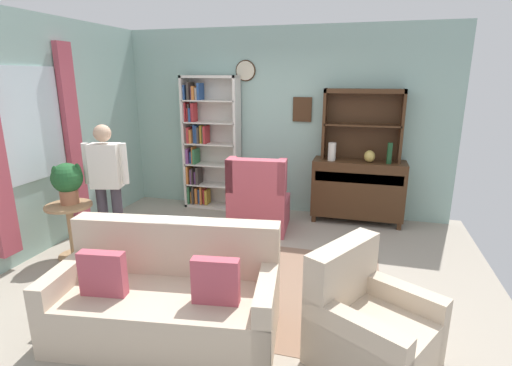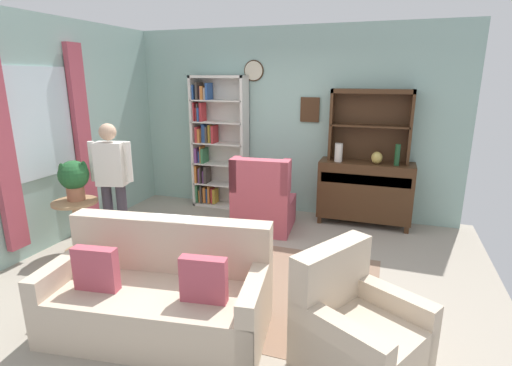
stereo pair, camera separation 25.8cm
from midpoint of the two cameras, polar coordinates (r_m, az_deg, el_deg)
ground_plane at (r=4.50m, az=-0.40°, el=-12.42°), size 5.40×4.60×0.02m
wall_back at (r=6.07m, az=6.33°, el=8.80°), size 5.00×0.09×2.80m
wall_left at (r=5.41m, az=-26.74°, el=6.40°), size 0.16×4.20×2.80m
area_rug at (r=4.19m, az=0.85°, el=-14.47°), size 2.55×1.95×0.01m
bookshelf at (r=6.32m, az=-4.83°, el=5.68°), size 0.90×0.30×2.10m
sideboard at (r=5.84m, az=16.83°, el=-1.02°), size 1.30×0.45×0.92m
sideboard_hutch at (r=5.75m, az=17.70°, el=9.37°), size 1.10×0.26×1.00m
vase_tall at (r=5.66m, az=13.26°, el=4.36°), size 0.11×0.11×0.26m
vase_round at (r=5.65m, az=18.50°, el=3.51°), size 0.15×0.15×0.17m
bottle_wine at (r=5.63m, az=21.19°, el=3.84°), size 0.07×0.07×0.29m
couch_floral at (r=3.47m, az=-11.70°, el=-15.76°), size 1.90×1.10×0.90m
armchair_floral at (r=3.16m, az=16.93°, el=-20.04°), size 1.05×1.04×0.88m
wingback_chair at (r=5.40m, az=2.41°, el=-3.07°), size 0.85×0.87×1.05m
plant_stand at (r=5.14m, az=-23.37°, el=-5.11°), size 0.52×0.52×0.65m
potted_plant_large at (r=5.03m, az=-23.75°, el=0.75°), size 0.35×0.35×0.48m
potted_plant_small at (r=5.46m, az=-19.61°, el=-6.26°), size 0.20×0.20×0.28m
person_reading at (r=4.95m, az=-18.89°, el=0.72°), size 0.52×0.28×1.56m
coffee_table at (r=4.10m, az=-6.39°, el=-9.78°), size 0.80×0.50×0.42m
book_stack at (r=4.10m, az=-5.53°, el=-8.23°), size 0.22×0.16×0.07m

